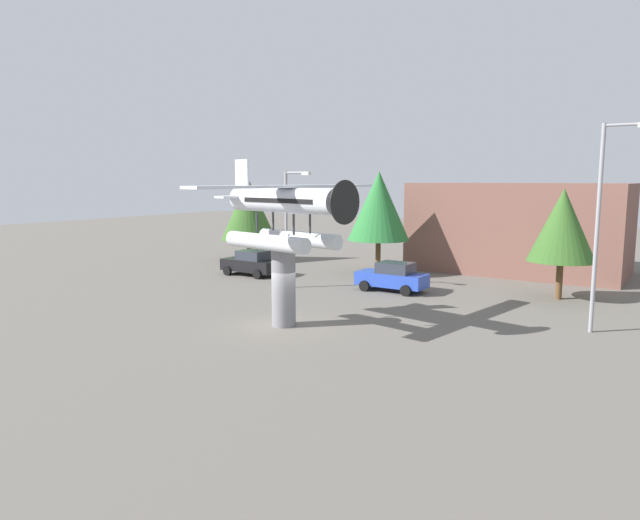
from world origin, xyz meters
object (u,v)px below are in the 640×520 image
Objects in this scene: tree_center_back at (562,225)px; storefront_building at (518,227)px; streetlight_primary at (289,220)px; streetlight_secondary at (603,215)px; car_near_black at (251,263)px; car_mid_blue at (393,277)px; display_pedestal at (284,287)px; tree_west at (249,209)px; floatplane_monument at (285,211)px; tree_east at (379,206)px.

storefront_building is at bearing 117.67° from tree_center_back.
streetlight_secondary is (17.31, -0.93, 0.94)m from streetlight_primary.
car_near_black is at bearing -140.62° from storefront_building.
streetlight_primary is (-5.74, -2.61, 3.31)m from car_mid_blue.
streetlight_secondary is 17.25m from storefront_building.
tree_west is at bearing 134.75° from display_pedestal.
floatplane_monument is 9.28m from streetlight_primary.
streetlight_primary is 12.55m from tree_west.
car_mid_blue is at bearing -178.33° from car_near_black.
storefront_building is (9.88, 14.52, -1.00)m from streetlight_primary.
tree_west is at bearing 162.29° from streetlight_secondary.
tree_east is at bearing 171.08° from tree_center_back.
floatplane_monument is 16.09m from tree_center_back.
display_pedestal is 10.14m from car_mid_blue.
streetlight_secondary reaches higher than tree_west.
streetlight_primary is at bearing 135.09° from floatplane_monument.
display_pedestal reaches higher than car_mid_blue.
streetlight_primary is at bearing 24.43° from car_mid_blue.
display_pedestal reaches higher than car_near_black.
tree_east is 12.58m from tree_center_back.
streetlight_secondary is at bearing -29.38° from tree_east.
storefront_building reaches higher than tree_center_back.
streetlight_secondary is at bearing 163.03° from car_mid_blue.
tree_west reaches higher than car_mid_blue.
tree_center_back is at bearing -160.57° from car_mid_blue.
tree_center_back is at bearing 54.88° from display_pedestal.
tree_east is at bearing -138.56° from storefront_building.
car_mid_blue is at bearing -160.57° from tree_center_back.
tree_center_back is (24.37, -2.06, -0.12)m from tree_west.
car_near_black is 0.59× the size of streetlight_primary.
streetlight_secondary is at bearing -67.00° from tree_center_back.
car_mid_blue is 12.83m from streetlight_secondary.
streetlight_primary is 17.59m from storefront_building.
streetlight_secondary reaches higher than car_near_black.
floatplane_monument is at bearing -45.05° from tree_west.
car_near_black is at bearing 155.45° from streetlight_primary.
storefront_building is at bearing 78.09° from display_pedestal.
floatplane_monument is 22.57m from storefront_building.
display_pedestal is 0.85× the size of car_mid_blue.
streetlight_primary is 17.37m from streetlight_secondary.
streetlight_secondary is 28.55m from tree_west.
floatplane_monument reaches higher than tree_center_back.
tree_center_back is (8.77, 3.09, 3.26)m from car_mid_blue.
car_mid_blue is at bearing -18.26° from tree_west.
streetlight_primary reaches higher than display_pedestal.
streetlight_secondary is (22.33, -3.22, 4.26)m from car_near_black.
streetlight_secondary is at bearing -17.71° from tree_west.
tree_east reaches higher than streetlight_primary.
tree_center_back reaches higher than car_near_black.
tree_center_back is at bearing 21.45° from streetlight_primary.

